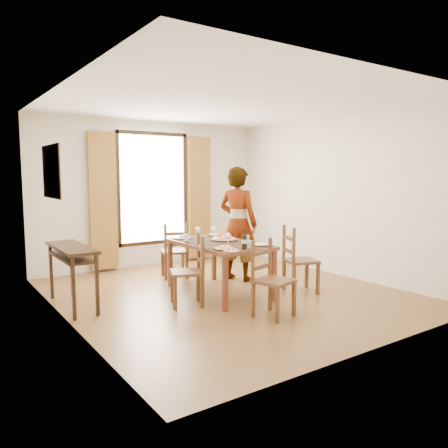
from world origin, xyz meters
TOP-DOWN VIEW (x-y plane):
  - ground at (0.00, 0.00)m, footprint 5.00×5.00m
  - room_shell at (-0.00, 0.13)m, footprint 4.60×5.10m
  - console_table at (-2.03, 0.60)m, footprint 0.38×1.20m
  - dining_table at (-0.11, 0.06)m, footprint 0.92×1.60m
  - chair_west at (-0.74, -0.18)m, footprint 0.53×0.53m
  - chair_north at (-0.18, 1.27)m, footprint 0.52×0.52m
  - chair_south at (-0.15, -1.15)m, footprint 0.50×0.50m
  - chair_east at (0.89, -0.54)m, footprint 0.56×0.56m
  - man at (0.61, 0.58)m, footprint 0.99×0.93m
  - plate_sw at (-0.41, -0.51)m, footprint 0.27×0.27m
  - plate_se at (0.18, -0.51)m, footprint 0.27×0.27m
  - plate_nw at (-0.38, 0.62)m, footprint 0.27×0.27m
  - plate_ne at (0.21, 0.61)m, footprint 0.27×0.27m
  - pasta_platter at (0.02, 0.12)m, footprint 0.40×0.40m
  - caprese_plate at (-0.40, -0.66)m, footprint 0.20×0.20m
  - wine_glass_a at (-0.21, -0.32)m, footprint 0.08×0.08m
  - wine_glass_b at (0.03, 0.40)m, footprint 0.08×0.08m
  - wine_glass_c at (-0.21, 0.47)m, footprint 0.08×0.08m
  - tumbler_a at (0.19, -0.21)m, footprint 0.07×0.07m
  - tumbler_b at (-0.46, 0.39)m, footprint 0.07×0.07m
  - tumbler_c at (-0.07, -0.63)m, footprint 0.07×0.07m
  - wine_bottle at (-0.17, -0.63)m, footprint 0.07×0.07m

SIDE VIEW (x-z plane):
  - ground at x=0.00m, z-range 0.00..0.00m
  - chair_west at x=-0.74m, z-range -0.03..0.89m
  - chair_north at x=-0.18m, z-range -0.03..0.89m
  - chair_south at x=-0.15m, z-range -0.03..0.90m
  - chair_east at x=0.89m, z-range -0.03..0.94m
  - console_table at x=-2.03m, z-range 0.28..1.08m
  - dining_table at x=-0.11m, z-range 0.31..1.06m
  - caprese_plate at x=-0.40m, z-range 0.76..0.80m
  - plate_sw at x=-0.41m, z-range 0.76..0.81m
  - plate_se at x=0.18m, z-range 0.76..0.81m
  - plate_nw at x=-0.38m, z-range 0.76..0.81m
  - plate_ne at x=0.21m, z-range 0.76..0.81m
  - pasta_platter at x=0.02m, z-range 0.76..0.86m
  - tumbler_a at x=0.19m, z-range 0.76..0.86m
  - tumbler_b at x=-0.46m, z-range 0.76..0.86m
  - tumbler_c at x=-0.07m, z-range 0.76..0.86m
  - wine_glass_a at x=-0.21m, z-range 0.76..0.94m
  - wine_glass_b at x=0.03m, z-range 0.76..0.94m
  - wine_glass_c at x=-0.21m, z-range 0.76..0.94m
  - wine_bottle at x=-0.17m, z-range 0.76..1.00m
  - man at x=0.61m, z-range 0.00..1.84m
  - room_shell at x=0.00m, z-range 0.17..2.91m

